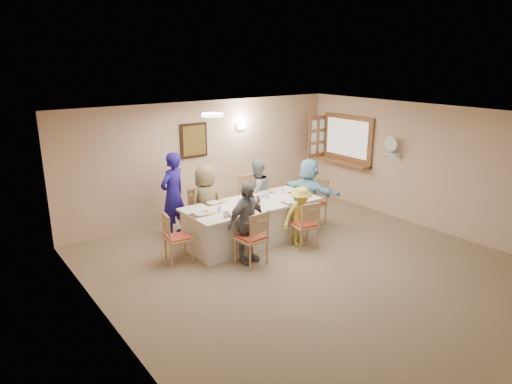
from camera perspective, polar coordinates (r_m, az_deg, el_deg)
ground at (r=7.66m, az=7.52°, el=-9.72°), size 7.00×7.00×0.00m
room_walls at (r=7.13m, az=7.97°, el=1.27°), size 7.00×7.00×7.00m
wall_picture at (r=9.66m, az=-7.78°, el=6.41°), size 0.62×0.05×0.72m
wall_sconce at (r=10.23m, az=-1.80°, el=8.24°), size 0.26×0.09×0.18m
ceiling_light at (r=7.52m, az=-5.45°, el=9.57°), size 0.36×0.36×0.05m
serving_hatch at (r=11.02m, az=11.37°, el=6.42°), size 0.06×1.50×1.15m
hatch_sill at (r=11.04m, az=10.80°, el=3.68°), size 0.30×1.50×0.05m
shutter_door at (r=11.36m, az=7.65°, el=6.89°), size 0.55×0.04×1.00m
fan_shelf at (r=10.13m, az=16.64°, el=4.61°), size 0.22×0.36×0.03m
desk_fan at (r=10.08m, az=16.61°, el=5.42°), size 0.30×0.30×0.28m
dining_table at (r=8.62m, az=-0.47°, el=-3.78°), size 2.59×1.10×0.76m
chair_back_left at (r=8.92m, az=-6.62°, el=-2.56°), size 0.52×0.52×0.94m
chair_back_right at (r=9.52m, az=-0.36°, el=-0.97°), size 0.49×0.49×1.02m
chair_front_left at (r=7.65m, az=-0.61°, el=-5.68°), size 0.50×0.50×0.96m
chair_front_right at (r=8.37m, az=6.10°, el=-4.00°), size 0.50×0.50×0.90m
chair_left_end at (r=7.85m, az=-9.73°, el=-5.59°), size 0.49×0.49×0.89m
chair_right_end at (r=9.52m, az=7.12°, el=-1.25°), size 0.49×0.49×0.97m
diner_back_left at (r=8.75m, az=-6.28°, el=-1.25°), size 0.81×0.63×1.43m
diner_back_right at (r=9.38m, az=0.07°, el=-0.08°), size 0.74×0.61×1.38m
diner_front_left at (r=7.66m, az=-1.14°, el=-3.87°), size 0.92×0.57×1.40m
diner_front_right at (r=8.41m, az=5.57°, el=-3.06°), size 0.86×0.65×1.12m
diner_right_end at (r=9.37m, az=6.59°, el=-0.08°), size 1.49×0.95×1.42m
caregiver at (r=8.91m, az=-10.32°, el=-0.32°), size 0.89×0.83×1.66m
placemat_fl at (r=7.84m, az=-2.24°, el=-2.91°), size 0.36×0.27×0.01m
plate_fl at (r=7.84m, az=-2.24°, el=-2.84°), size 0.25×0.25×0.02m
napkin_fl at (r=7.90m, az=-0.95°, el=-2.70°), size 0.15×0.15×0.01m
placemat_fr at (r=8.53m, az=4.45°, el=-1.32°), size 0.33×0.24×0.01m
plate_fr at (r=8.53m, az=4.45°, el=-1.26°), size 0.26×0.26×0.02m
napkin_fr at (r=8.61m, az=5.58°, el=-1.14°), size 0.14×0.14×0.01m
placemat_bl at (r=8.52m, az=-5.41°, el=-1.38°), size 0.34×0.25×0.01m
plate_bl at (r=8.51m, az=-5.41°, el=-1.32°), size 0.24×0.24×0.02m
napkin_bl at (r=8.56m, az=-4.21°, el=-1.21°), size 0.14×0.14×0.01m
placemat_br at (r=9.16m, az=1.04°, el=-0.03°), size 0.34×0.26×0.01m
plate_br at (r=9.15m, az=1.04°, el=0.03°), size 0.25×0.25×0.02m
napkin_br at (r=9.22m, az=2.11°, el=0.13°), size 0.13×0.13×0.01m
placemat_le at (r=7.94m, az=-6.94°, el=-2.79°), size 0.36×0.27×0.01m
plate_le at (r=7.93m, az=-6.94°, el=-2.72°), size 0.22×0.22×0.01m
napkin_le at (r=7.98m, az=-5.64°, el=-2.59°), size 0.14×0.14×0.01m
placemat_re at (r=9.16m, az=5.22°, el=-0.08°), size 0.35×0.26×0.01m
plate_re at (r=9.16m, az=5.22°, el=-0.02°), size 0.22×0.22×0.01m
napkin_re at (r=9.24m, az=6.26°, el=0.07°), size 0.14×0.14×0.01m
teacup_a at (r=7.77m, az=-3.76°, el=-2.79°), size 0.17×0.17×0.09m
teacup_b at (r=9.12m, az=-0.25°, el=0.14°), size 0.09×0.09×0.08m
bowl_a at (r=8.16m, az=-0.89°, el=-1.93°), size 0.40×0.40×0.06m
bowl_b at (r=8.89m, az=0.54°, el=-0.38°), size 0.23×0.23×0.06m
condiment_ketchup at (r=8.47m, az=-0.84°, el=-0.64°), size 0.09×0.09×0.22m
condiment_brown at (r=8.50m, az=-0.46°, el=-0.73°), size 0.11×0.11×0.18m
condiment_malt at (r=8.48m, az=0.24°, el=-0.92°), size 0.15×0.15×0.14m
drinking_glass at (r=8.43m, az=-1.50°, el=-1.12°), size 0.06×0.06×0.10m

